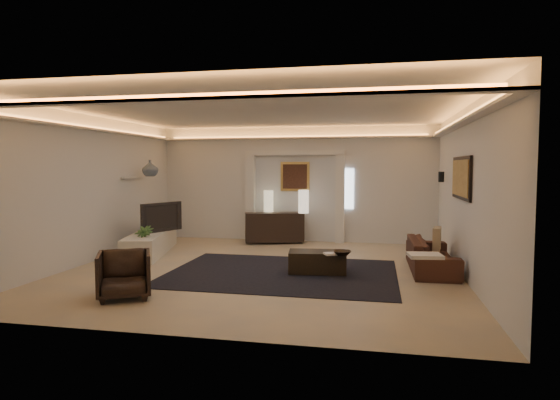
% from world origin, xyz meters
% --- Properties ---
extents(floor, '(7.00, 7.00, 0.00)m').
position_xyz_m(floor, '(0.00, 0.00, 0.00)').
color(floor, '#CEB182').
rests_on(floor, ground).
extents(ceiling, '(7.00, 7.00, 0.00)m').
position_xyz_m(ceiling, '(0.00, 0.00, 2.90)').
color(ceiling, white).
rests_on(ceiling, ground).
extents(wall_back, '(7.00, 0.00, 7.00)m').
position_xyz_m(wall_back, '(0.00, 3.50, 1.45)').
color(wall_back, silver).
rests_on(wall_back, ground).
extents(wall_front, '(7.00, 0.00, 7.00)m').
position_xyz_m(wall_front, '(0.00, -3.50, 1.45)').
color(wall_front, silver).
rests_on(wall_front, ground).
extents(wall_left, '(0.00, 7.00, 7.00)m').
position_xyz_m(wall_left, '(-3.50, 0.00, 1.45)').
color(wall_left, silver).
rests_on(wall_left, ground).
extents(wall_right, '(0.00, 7.00, 7.00)m').
position_xyz_m(wall_right, '(3.50, 0.00, 1.45)').
color(wall_right, silver).
rests_on(wall_right, ground).
extents(cove_soffit, '(7.00, 7.00, 0.04)m').
position_xyz_m(cove_soffit, '(0.00, 0.00, 2.62)').
color(cove_soffit, silver).
rests_on(cove_soffit, ceiling).
extents(daylight_slit, '(0.25, 0.03, 1.00)m').
position_xyz_m(daylight_slit, '(1.35, 3.48, 1.35)').
color(daylight_slit, white).
rests_on(daylight_slit, wall_back).
extents(area_rug, '(4.00, 3.00, 0.01)m').
position_xyz_m(area_rug, '(0.40, -0.20, 0.01)').
color(area_rug, black).
rests_on(area_rug, ground).
extents(pilaster_left, '(0.22, 0.20, 2.20)m').
position_xyz_m(pilaster_left, '(-1.15, 3.40, 1.10)').
color(pilaster_left, silver).
rests_on(pilaster_left, ground).
extents(pilaster_right, '(0.22, 0.20, 2.20)m').
position_xyz_m(pilaster_right, '(1.15, 3.40, 1.10)').
color(pilaster_right, silver).
rests_on(pilaster_right, ground).
extents(alcove_header, '(2.52, 0.20, 0.12)m').
position_xyz_m(alcove_header, '(0.00, 3.40, 2.25)').
color(alcove_header, silver).
rests_on(alcove_header, wall_back).
extents(painting_frame, '(0.74, 0.04, 0.74)m').
position_xyz_m(painting_frame, '(0.00, 3.47, 1.65)').
color(painting_frame, tan).
rests_on(painting_frame, wall_back).
extents(painting_canvas, '(0.62, 0.02, 0.62)m').
position_xyz_m(painting_canvas, '(0.00, 3.44, 1.65)').
color(painting_canvas, '#4C2D1E').
rests_on(painting_canvas, wall_back).
extents(art_panel_frame, '(0.04, 1.64, 0.74)m').
position_xyz_m(art_panel_frame, '(3.47, 0.30, 1.70)').
color(art_panel_frame, black).
rests_on(art_panel_frame, wall_right).
extents(art_panel_gold, '(0.02, 1.50, 0.62)m').
position_xyz_m(art_panel_gold, '(3.44, 0.30, 1.70)').
color(art_panel_gold, tan).
rests_on(art_panel_gold, wall_right).
extents(wall_sconce, '(0.12, 0.12, 0.22)m').
position_xyz_m(wall_sconce, '(3.38, 2.20, 1.68)').
color(wall_sconce, black).
rests_on(wall_sconce, wall_right).
extents(wall_niche, '(0.10, 0.55, 0.04)m').
position_xyz_m(wall_niche, '(-3.44, 1.40, 1.65)').
color(wall_niche, silver).
rests_on(wall_niche, wall_left).
extents(console, '(1.51, 0.87, 0.72)m').
position_xyz_m(console, '(-0.44, 3.01, 0.40)').
color(console, black).
rests_on(console, ground).
extents(lamp_left, '(0.30, 0.30, 0.53)m').
position_xyz_m(lamp_left, '(-0.64, 3.24, 1.09)').
color(lamp_left, beige).
rests_on(lamp_left, console).
extents(lamp_right, '(0.29, 0.29, 0.57)m').
position_xyz_m(lamp_right, '(0.28, 3.07, 1.09)').
color(lamp_right, '#FFE9CC').
rests_on(lamp_right, console).
extents(media_ledge, '(1.26, 2.69, 0.49)m').
position_xyz_m(media_ledge, '(-2.81, 1.14, 0.23)').
color(media_ledge, beige).
rests_on(media_ledge, ground).
extents(tv, '(1.08, 0.57, 0.64)m').
position_xyz_m(tv, '(-2.68, 1.26, 0.77)').
color(tv, black).
rests_on(tv, media_ledge).
extents(figurine, '(0.18, 0.18, 0.40)m').
position_xyz_m(figurine, '(-3.13, 2.44, 0.64)').
color(figurine, black).
rests_on(figurine, media_ledge).
extents(ginger_jar, '(0.46, 0.46, 0.38)m').
position_xyz_m(ginger_jar, '(-3.15, 1.84, 1.86)').
color(ginger_jar, slate).
rests_on(ginger_jar, wall_niche).
extents(plant, '(0.40, 0.40, 0.69)m').
position_xyz_m(plant, '(-2.60, 0.44, 0.34)').
color(plant, '#365C29').
rests_on(plant, ground).
extents(sofa, '(1.98, 0.79, 0.58)m').
position_xyz_m(sofa, '(3.03, 0.56, 0.29)').
color(sofa, '#432F1B').
rests_on(sofa, ground).
extents(throw_blanket, '(0.54, 0.46, 0.05)m').
position_xyz_m(throw_blanket, '(2.76, -0.97, 0.55)').
color(throw_blanket, '#EEE3CD').
rests_on(throw_blanket, sofa).
extents(throw_pillow, '(0.20, 0.44, 0.43)m').
position_xyz_m(throw_pillow, '(3.15, 0.82, 0.55)').
color(throw_pillow, tan).
rests_on(throw_pillow, sofa).
extents(coffee_table, '(1.06, 0.67, 0.37)m').
position_xyz_m(coffee_table, '(1.01, -0.06, 0.21)').
color(coffee_table, black).
rests_on(coffee_table, ground).
extents(bowl, '(0.34, 0.34, 0.07)m').
position_xyz_m(bowl, '(1.47, -0.34, 0.45)').
color(bowl, black).
rests_on(bowl, coffee_table).
extents(magazine, '(0.33, 0.30, 0.03)m').
position_xyz_m(magazine, '(1.31, -0.34, 0.42)').
color(magazine, white).
rests_on(magazine, coffee_table).
extents(armchair, '(0.99, 1.00, 0.68)m').
position_xyz_m(armchair, '(-1.52, -2.20, 0.34)').
color(armchair, black).
rests_on(armchair, ground).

